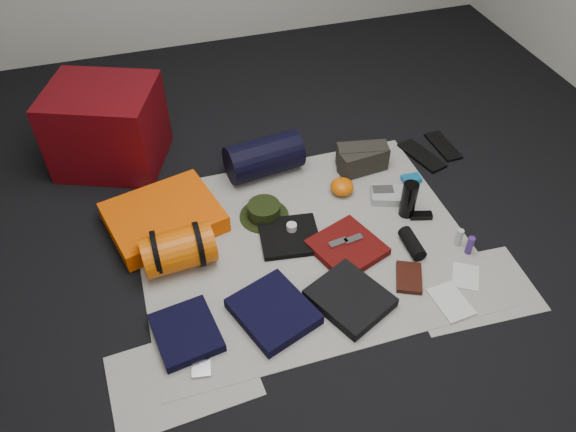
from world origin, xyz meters
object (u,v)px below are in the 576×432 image
object	(u,v)px
red_cabinet	(107,127)
stuff_sack	(178,250)
paperback_book	(409,277)
navy_duffel	(264,157)
water_bottle	(409,199)
compact_camera	(382,192)
sleeping_pad	(164,217)

from	to	relation	value
red_cabinet	stuff_sack	bearing A→B (deg)	-53.58
red_cabinet	stuff_sack	distance (m)	0.95
red_cabinet	stuff_sack	size ratio (longest dim) A/B	1.69
stuff_sack	paperback_book	distance (m)	1.09
stuff_sack	navy_duffel	xyz separation A→B (m)	(0.57, 0.55, 0.01)
red_cabinet	water_bottle	world-z (taller)	red_cabinet
red_cabinet	paperback_book	size ratio (longest dim) A/B	3.16
water_bottle	compact_camera	size ratio (longest dim) A/B	1.77
red_cabinet	compact_camera	xyz separation A→B (m)	(1.36, -0.75, -0.21)
sleeping_pad	stuff_sack	bearing A→B (deg)	-83.62
sleeping_pad	water_bottle	world-z (taller)	water_bottle
water_bottle	paperback_book	world-z (taller)	water_bottle
sleeping_pad	navy_duffel	bearing A→B (deg)	22.92
sleeping_pad	navy_duffel	size ratio (longest dim) A/B	1.29
water_bottle	paperback_book	bearing A→B (deg)	-114.15
stuff_sack	navy_duffel	size ratio (longest dim) A/B	0.81
stuff_sack	navy_duffel	world-z (taller)	navy_duffel
sleeping_pad	stuff_sack	size ratio (longest dim) A/B	1.60
paperback_book	compact_camera	bearing A→B (deg)	102.74
red_cabinet	navy_duffel	xyz separation A→B (m)	(0.80, -0.36, -0.12)
paperback_book	stuff_sack	bearing A→B (deg)	-177.55
red_cabinet	water_bottle	bearing A→B (deg)	-10.65
navy_duffel	water_bottle	bearing A→B (deg)	-49.40
red_cabinet	compact_camera	bearing A→B (deg)	-6.63
paperback_book	navy_duffel	bearing A→B (deg)	139.09
navy_duffel	water_bottle	size ratio (longest dim) A/B	2.06
navy_duffel	compact_camera	distance (m)	0.68
red_cabinet	paperback_book	world-z (taller)	red_cabinet
paperback_book	red_cabinet	bearing A→B (deg)	157.73
red_cabinet	stuff_sack	xyz separation A→B (m)	(0.23, -0.91, -0.13)
navy_duffel	water_bottle	world-z (taller)	navy_duffel
navy_duffel	compact_camera	world-z (taller)	navy_duffel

